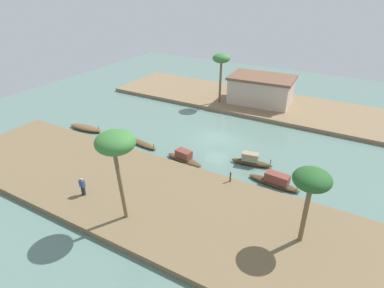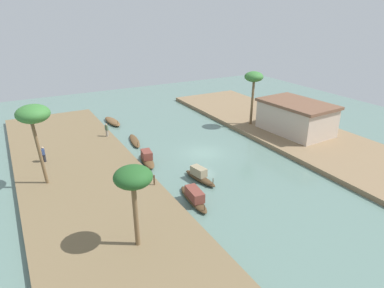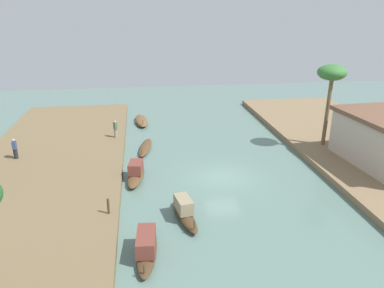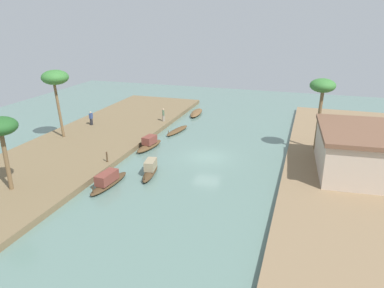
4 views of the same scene
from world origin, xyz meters
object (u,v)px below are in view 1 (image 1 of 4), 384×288
object	(u,v)px
sampan_open_hull	(141,143)
person_on_near_bank	(108,140)
sampan_with_tall_canopy	(251,161)
sampan_downstream_large	(86,128)
person_by_mooring	(83,187)
palm_tree_left_near	(115,144)
sampan_upstream_small	(275,181)
palm_tree_right_tall	(221,60)
sampan_midstream	(184,158)
mooring_post	(230,177)
palm_tree_left_far	(312,181)
riverside_building	(261,89)

from	to	relation	value
sampan_open_hull	person_on_near_bank	world-z (taller)	person_on_near_bank
sampan_with_tall_canopy	sampan_downstream_large	world-z (taller)	sampan_with_tall_canopy
person_by_mooring	palm_tree_left_near	size ratio (longest dim) A/B	0.23
sampan_upstream_small	palm_tree_right_tall	world-z (taller)	palm_tree_right_tall
sampan_midstream	person_on_near_bank	world-z (taller)	person_on_near_bank
mooring_post	palm_tree_left_far	size ratio (longest dim) A/B	0.17
person_by_mooring	palm_tree_left_far	distance (m)	17.50
sampan_with_tall_canopy	mooring_post	world-z (taller)	mooring_post
mooring_post	sampan_open_hull	bearing A→B (deg)	168.45
sampan_with_tall_canopy	palm_tree_left_near	world-z (taller)	palm_tree_left_near
person_by_mooring	riverside_building	xyz separation A→B (m)	(5.31, 28.23, 1.12)
person_by_mooring	riverside_building	size ratio (longest dim) A/B	0.18
sampan_midstream	person_by_mooring	world-z (taller)	person_by_mooring
riverside_building	mooring_post	bearing A→B (deg)	-82.10
sampan_upstream_small	sampan_open_hull	bearing A→B (deg)	-176.56
sampan_open_hull	palm_tree_left_near	world-z (taller)	palm_tree_left_near
sampan_midstream	person_on_near_bank	bearing A→B (deg)	-159.31
person_on_near_bank	palm_tree_right_tall	world-z (taller)	palm_tree_right_tall
sampan_open_hull	person_on_near_bank	size ratio (longest dim) A/B	2.90
palm_tree_left_far	riverside_building	distance (m)	27.26
sampan_with_tall_canopy	person_on_near_bank	world-z (taller)	person_on_near_bank
palm_tree_left_far	palm_tree_left_near	bearing A→B (deg)	-160.49
sampan_downstream_large	riverside_building	distance (m)	24.03
sampan_upstream_small	sampan_midstream	distance (m)	9.06
palm_tree_left_near	sampan_with_tall_canopy	bearing A→B (deg)	67.57
person_by_mooring	sampan_downstream_large	bearing A→B (deg)	-45.67
sampan_open_hull	palm_tree_right_tall	distance (m)	16.63
sampan_midstream	person_by_mooring	distance (m)	10.16
sampan_midstream	person_on_near_bank	size ratio (longest dim) A/B	2.71
sampan_upstream_small	palm_tree_left_far	size ratio (longest dim) A/B	0.85
sampan_open_hull	person_by_mooring	xyz separation A→B (m)	(1.94, -10.11, 1.07)
sampan_open_hull	sampan_downstream_large	distance (m)	8.13
sampan_open_hull	palm_tree_left_near	distance (m)	14.22
sampan_midstream	riverside_building	distance (m)	19.08
mooring_post	palm_tree_right_tall	xyz separation A→B (m)	(-9.36, 17.62, 5.47)
sampan_open_hull	riverside_building	bearing A→B (deg)	77.96
sampan_open_hull	mooring_post	size ratio (longest dim) A/B	4.87
sampan_upstream_small	mooring_post	distance (m)	4.01
sampan_open_hull	person_by_mooring	distance (m)	10.34
sampan_open_hull	palm_tree_right_tall	bearing A→B (deg)	91.35
sampan_open_hull	palm_tree_right_tall	size ratio (longest dim) A/B	0.67
sampan_with_tall_canopy	sampan_open_hull	distance (m)	12.12
sampan_open_hull	palm_tree_right_tall	xyz separation A→B (m)	(2.26, 15.24, 6.25)
sampan_downstream_large	person_on_near_bank	distance (m)	6.46
sampan_upstream_small	palm_tree_left_far	xyz separation A→B (m)	(3.55, -6.17, 4.80)
palm_tree_left_near	palm_tree_right_tall	world-z (taller)	palm_tree_left_near
person_by_mooring	sampan_upstream_small	bearing A→B (deg)	-144.44
palm_tree_right_tall	riverside_building	world-z (taller)	palm_tree_right_tall
sampan_midstream	sampan_with_tall_canopy	bearing A→B (deg)	33.36
sampan_with_tall_canopy	palm_tree_right_tall	xyz separation A→B (m)	(-9.71, 13.29, 5.96)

